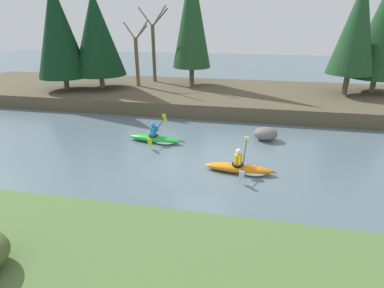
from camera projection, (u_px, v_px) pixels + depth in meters
name	position (u px, v px, depth m)	size (l,w,h in m)	color
ground_plane	(202.00, 162.00, 12.84)	(90.00, 90.00, 0.00)	slate
riverbank_far	(225.00, 96.00, 22.07)	(44.00, 9.11, 0.89)	brown
conifer_tree_far_left	(58.00, 30.00, 20.54)	(3.51, 3.51, 7.28)	brown
conifer_tree_left	(97.00, 34.00, 21.21)	(3.74, 3.74, 6.71)	#7A664C
conifer_tree_mid_left	(192.00, 15.00, 21.85)	(2.89, 2.89, 8.83)	brown
conifer_tree_centre	(357.00, 27.00, 18.99)	(2.96, 2.96, 7.35)	brown
bare_tree_upstream	(137.00, 56.00, 22.52)	(2.66, 2.62, 4.74)	brown
bare_tree_mid_upstream	(154.00, 46.00, 24.06)	(3.27, 3.23, 5.90)	brown
kayaker_lead	(242.00, 168.00, 11.93)	(2.78, 2.07, 1.20)	orange
kayaker_middle	(157.00, 138.00, 14.90)	(2.79, 2.07, 1.20)	green
boulder_midstream	(266.00, 134.00, 15.13)	(1.17, 0.92, 0.66)	slate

